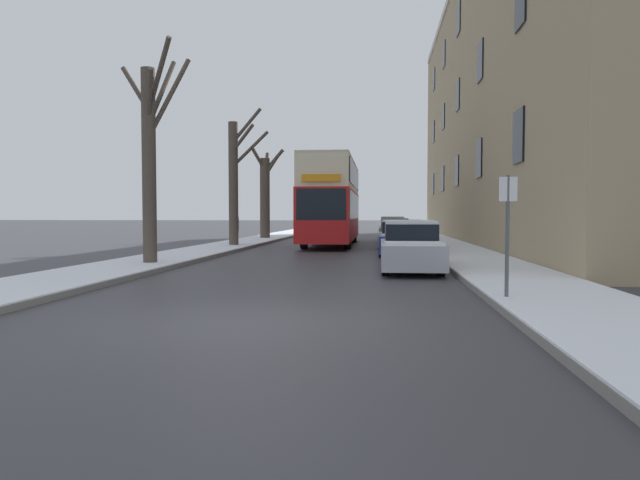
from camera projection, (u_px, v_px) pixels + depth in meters
name	position (u px, v px, depth m)	size (l,w,h in m)	color
ground_plane	(242.00, 322.00, 8.70)	(320.00, 320.00, 0.00)	#38383D
sidewalk_left	(309.00, 229.00, 61.93)	(2.71, 130.00, 0.16)	slate
sidewalk_right	(411.00, 229.00, 60.81)	(2.71, 130.00, 0.16)	slate
terrace_facade_right	(535.00, 99.00, 33.81)	(9.10, 43.43, 16.98)	tan
bare_tree_left_0	(151.00, 154.00, 17.70)	(2.30, 2.83, 6.73)	#4C4238
bare_tree_left_1	(235.00, 180.00, 28.14)	(1.77, 2.41, 6.91)	#4C4238
bare_tree_left_2	(265.00, 194.00, 36.88)	(2.02, 2.12, 5.91)	#4C4238
double_decker_bus	(332.00, 198.00, 30.73)	(2.48, 11.68, 4.49)	red
parked_car_0	(410.00, 248.00, 16.69)	(1.70, 4.58, 1.48)	#9EA3AD
parked_car_1	(402.00, 239.00, 22.89)	(1.84, 3.94, 1.45)	navy
parked_car_2	(398.00, 235.00, 27.81)	(1.88, 3.97, 1.41)	#9EA3AD
parked_car_3	(394.00, 231.00, 33.74)	(1.85, 3.93, 1.44)	#9EA3AD
parked_car_4	(392.00, 229.00, 39.11)	(1.82, 4.58, 1.53)	maroon
pedestrian_left_sidewalk	(235.00, 228.00, 28.70)	(0.38, 0.38, 1.75)	navy
street_sign_post	(507.00, 230.00, 10.29)	(0.32, 0.07, 2.36)	#4C4F54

